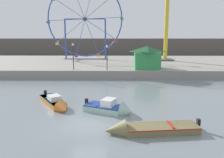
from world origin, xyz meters
TOP-DOWN VIEW (x-y plane):
  - ground_plane at (0.00, 0.00)m, footprint 240.00×240.00m
  - quay_promenade at (0.00, 25.95)m, footprint 110.00×20.08m
  - distant_town_skyline at (0.00, 49.86)m, footprint 140.00×3.00m
  - motorboat_orange_hull at (-3.24, 3.88)m, footprint 3.72×4.87m
  - motorboat_seafoam at (1.63, 2.43)m, footprint 4.21×2.97m
  - motorboat_olive_wood at (3.65, -1.41)m, footprint 6.24×2.11m
  - ferris_wheel_blue_frame at (-3.80, 29.75)m, footprint 14.25×1.20m
  - drop_tower_yellow_tower at (10.94, 27.94)m, footprint 2.80×2.80m
  - carnival_booth_green_kiosk at (6.38, 18.18)m, footprint 3.93×3.49m
  - promenade_lamp_near at (-3.93, 17.01)m, footprint 0.32×0.32m
  - promenade_lamp_far at (0.73, 16.85)m, footprint 0.32×0.32m

SIDE VIEW (x-z plane):
  - ground_plane at x=0.00m, z-range 0.00..0.00m
  - motorboat_olive_wood at x=3.65m, z-range -0.45..0.93m
  - motorboat_orange_hull at x=-3.24m, z-range -0.31..0.92m
  - motorboat_seafoam at x=1.63m, z-range -0.43..1.12m
  - quay_promenade at x=0.00m, z-range 0.00..1.11m
  - distant_town_skyline at x=0.00m, z-range 0.00..4.40m
  - carnival_booth_green_kiosk at x=6.38m, z-range 1.18..4.36m
  - promenade_lamp_far at x=0.73m, z-range 1.68..5.04m
  - promenade_lamp_near at x=-3.93m, z-range 1.69..5.30m
  - ferris_wheel_blue_frame at x=-3.80m, z-range 1.14..15.57m
  - drop_tower_yellow_tower at x=10.94m, z-range 1.25..16.04m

